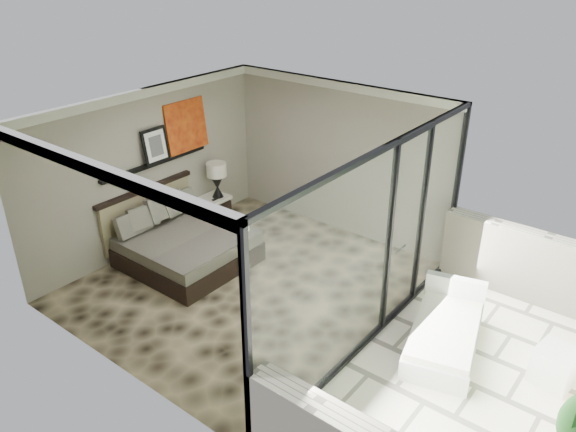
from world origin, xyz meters
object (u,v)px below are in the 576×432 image
Objects in this scene: bed at (183,244)px; ottoman at (555,366)px; lounger at (445,334)px; table_lamp at (217,175)px; nightstand at (216,210)px.

bed is 4.17× the size of ottoman.
bed is 1.06× the size of lounger.
table_lamp is (-0.60, 1.46, 0.63)m from bed.
lounger is at bearing -171.23° from ottoman.
bed reaches higher than nightstand.
lounger is at bearing 15.04° from nightstand.
table_lamp is at bearing 174.38° from ottoman.
table_lamp reaches higher than lounger.
lounger reaches higher than nightstand.
bed reaches higher than lounger.
nightstand reaches higher than ottoman.
bed is 4.49m from lounger.
ottoman is at bearing -6.23° from lounger.
nightstand is at bearing -145.44° from table_lamp.
nightstand is 0.70× the size of table_lamp.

